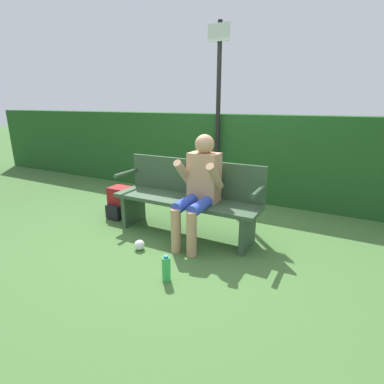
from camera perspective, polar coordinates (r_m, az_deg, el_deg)
The scene contains 8 objects.
ground_plane at distance 3.77m, azimuth -1.31°, elevation -8.00°, with size 40.00×40.00×0.00m, color #426B33.
hedge_back at distance 5.17m, azimuth 8.66°, elevation 6.72°, with size 12.00×0.44×1.39m.
park_bench at distance 3.66m, azimuth -0.83°, elevation -0.95°, with size 1.83×0.48×0.90m.
person_seated at distance 3.38m, azimuth 1.42°, elevation 1.32°, with size 0.48×0.65×1.24m.
backpack at distance 4.39m, azimuth -13.53°, elevation -2.00°, with size 0.29×0.33×0.43m.
water_bottle at distance 2.83m, azimuth -4.93°, elevation -14.34°, with size 0.08×0.08×0.25m.
signpost at distance 4.91m, azimuth 4.99°, elevation 16.00°, with size 0.34×0.09×2.73m.
litter_crumple at distance 3.43m, azimuth -9.97°, elevation -9.91°, with size 0.11×0.11×0.11m.
Camera 1 is at (1.69, -2.99, 1.58)m, focal length 28.00 mm.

